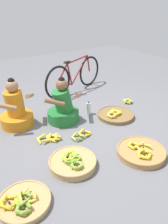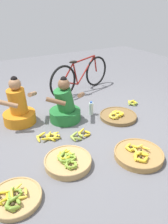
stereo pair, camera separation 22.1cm
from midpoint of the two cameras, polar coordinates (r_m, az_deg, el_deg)
name	(u,v)px [view 1 (the left image)]	position (r m, az deg, el deg)	size (l,w,h in m)	color
ground_plane	(77,127)	(3.55, -3.61, -3.83)	(10.00, 10.00, 0.00)	slate
vendor_woman_front	(63,108)	(3.63, -7.21, 1.12)	(0.74, 0.52, 0.77)	#237233
vendor_woman_behind	(16,111)	(3.66, -18.93, 0.25)	(0.70, 0.56, 0.80)	orange
bicycle_leaning	(75,76)	(4.79, -3.78, 9.35)	(1.65, 0.53, 0.73)	black
banana_basket_back_center	(116,115)	(3.83, 6.56, -0.72)	(0.63, 0.63, 0.14)	brown
banana_basket_back_left	(24,202)	(2.45, -18.04, -21.34)	(0.54, 0.54, 0.13)	tan
banana_basket_front_left	(141,152)	(2.99, 12.53, -10.04)	(0.63, 0.63, 0.16)	#A87F47
banana_basket_back_right	(73,162)	(2.76, -5.32, -12.84)	(0.59, 0.59, 0.16)	tan
loose_bananas_near_vendor	(81,135)	(3.27, -2.83, -6.10)	(0.33, 0.22, 0.10)	gold
loose_bananas_mid_right	(50,138)	(3.26, -10.70, -6.69)	(0.35, 0.26, 0.09)	yellow
loose_bananas_front_center	(128,101)	(4.40, 9.87, 2.72)	(0.22, 0.23, 0.09)	yellow
water_bottle	(89,108)	(3.87, -0.46, 0.96)	(0.08, 0.08, 0.25)	silver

